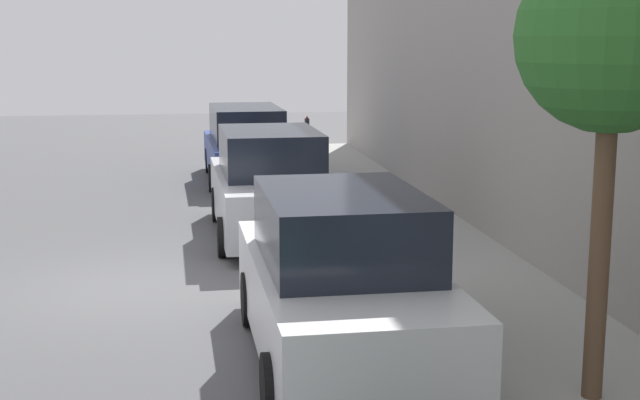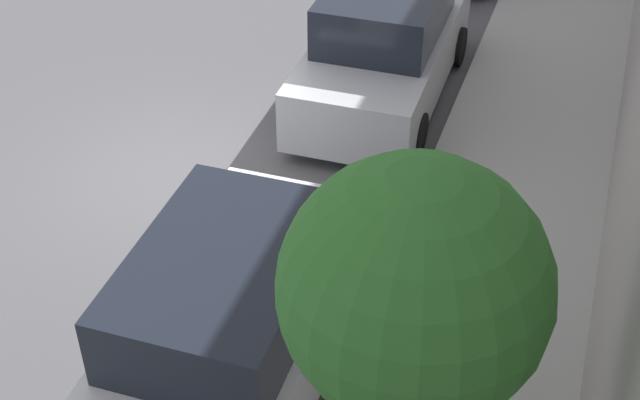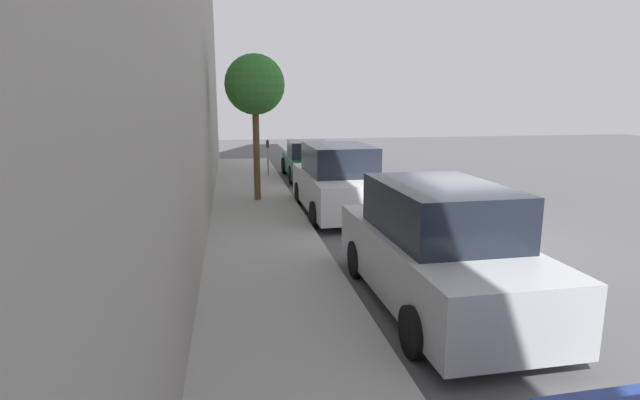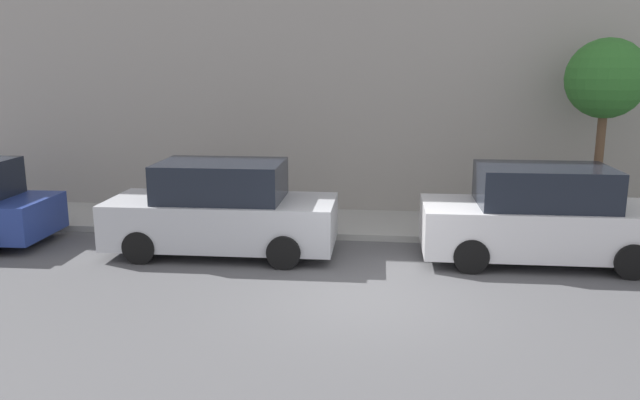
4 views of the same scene
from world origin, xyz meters
name	(u,v)px [view 3 (image 3 of 4)]	position (x,y,z in m)	size (l,w,h in m)	color
ground_plane	(472,242)	(0.00, 0.00, 0.00)	(60.00, 60.00, 0.00)	#515154
sidewalk	(266,250)	(4.77, 0.00, 0.07)	(2.54, 32.00, 0.15)	#9E9E99
parked_sedan_nearest	(308,161)	(2.29, -9.98, 0.72)	(1.92, 4.54, 1.54)	#14512D
parked_suv_second	(338,182)	(2.44, -3.41, 0.93)	(2.08, 4.83, 1.98)	silver
parked_suv_third	(438,249)	(2.27, 3.21, 0.93)	(2.08, 4.83, 1.98)	#B7BABF
parking_meter_near	(268,153)	(3.95, -10.08, 1.05)	(0.11, 0.15, 1.47)	#ADADB2
street_tree	(255,86)	(4.65, -5.12, 3.63)	(1.81, 1.81, 4.43)	brown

